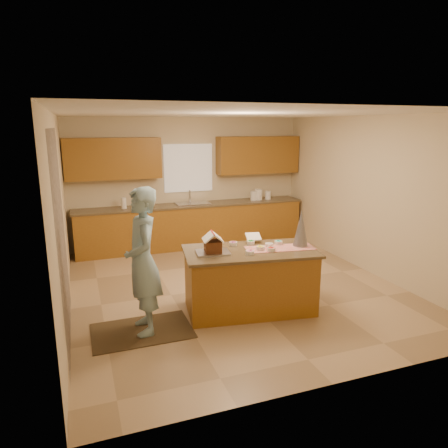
% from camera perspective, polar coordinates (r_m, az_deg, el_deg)
% --- Properties ---
extents(floor, '(5.50, 5.50, 0.00)m').
position_cam_1_polar(floor, '(6.71, 1.40, -8.64)').
color(floor, tan).
rests_on(floor, ground).
extents(ceiling, '(5.50, 5.50, 0.00)m').
position_cam_1_polar(ceiling, '(6.23, 1.54, 15.06)').
color(ceiling, silver).
rests_on(ceiling, floor).
extents(wall_back, '(5.50, 5.50, 0.00)m').
position_cam_1_polar(wall_back, '(8.92, -4.99, 5.83)').
color(wall_back, beige).
rests_on(wall_back, floor).
extents(wall_front, '(5.50, 5.50, 0.00)m').
position_cam_1_polar(wall_front, '(3.97, 16.05, -4.27)').
color(wall_front, beige).
rests_on(wall_front, floor).
extents(wall_left, '(5.50, 5.50, 0.00)m').
position_cam_1_polar(wall_left, '(5.92, -21.72, 1.04)').
color(wall_left, beige).
rests_on(wall_left, floor).
extents(wall_right, '(5.50, 5.50, 0.00)m').
position_cam_1_polar(wall_right, '(7.59, 19.37, 3.79)').
color(wall_right, beige).
rests_on(wall_right, floor).
extents(stone_accent, '(0.00, 2.50, 2.50)m').
position_cam_1_polar(stone_accent, '(5.16, -21.61, -1.81)').
color(stone_accent, gray).
rests_on(stone_accent, wall_left).
extents(window_curtain, '(1.05, 0.03, 1.00)m').
position_cam_1_polar(window_curtain, '(8.86, -4.98, 7.73)').
color(window_curtain, white).
rests_on(window_curtain, wall_back).
extents(back_counter_base, '(4.80, 0.60, 0.88)m').
position_cam_1_polar(back_counter_base, '(8.80, -4.36, -0.30)').
color(back_counter_base, '#8D5B1D').
rests_on(back_counter_base, floor).
extents(back_counter_top, '(4.85, 0.63, 0.04)m').
position_cam_1_polar(back_counter_top, '(8.70, -4.42, 2.65)').
color(back_counter_top, brown).
rests_on(back_counter_top, back_counter_base).
extents(upper_cabinet_left, '(1.85, 0.35, 0.80)m').
position_cam_1_polar(upper_cabinet_left, '(8.42, -15.10, 8.74)').
color(upper_cabinet_left, brown).
rests_on(upper_cabinet_left, wall_back).
extents(upper_cabinet_right, '(1.85, 0.35, 0.80)m').
position_cam_1_polar(upper_cabinet_right, '(9.22, 4.72, 9.51)').
color(upper_cabinet_right, brown).
rests_on(upper_cabinet_right, wall_back).
extents(sink, '(0.70, 0.45, 0.12)m').
position_cam_1_polar(sink, '(8.71, -4.42, 2.58)').
color(sink, silver).
rests_on(sink, back_counter_top).
extents(faucet, '(0.03, 0.03, 0.28)m').
position_cam_1_polar(faucet, '(8.85, -4.75, 3.87)').
color(faucet, silver).
rests_on(faucet, back_counter_top).
extents(island_base, '(1.82, 1.10, 0.84)m').
position_cam_1_polar(island_base, '(5.78, 3.57, -7.96)').
color(island_base, '#8D5B1D').
rests_on(island_base, floor).
extents(island_top, '(1.91, 1.19, 0.04)m').
position_cam_1_polar(island_top, '(5.63, 3.63, -3.80)').
color(island_top, brown).
rests_on(island_top, island_base).
extents(table_runner, '(0.99, 0.48, 0.01)m').
position_cam_1_polar(table_runner, '(5.75, 7.77, -3.32)').
color(table_runner, red).
rests_on(table_runner, island_top).
extents(baking_tray, '(0.48, 0.38, 0.02)m').
position_cam_1_polar(baking_tray, '(5.47, -1.56, -3.96)').
color(baking_tray, silver).
rests_on(baking_tray, island_top).
extents(cookbook, '(0.23, 0.19, 0.09)m').
position_cam_1_polar(cookbook, '(5.97, 4.08, -1.75)').
color(cookbook, white).
rests_on(cookbook, island_top).
extents(tinsel_tree, '(0.24, 0.24, 0.52)m').
position_cam_1_polar(tinsel_tree, '(5.83, 10.62, -0.54)').
color(tinsel_tree, '#A0A1AC').
rests_on(tinsel_tree, island_top).
extents(rug, '(1.23, 0.80, 0.01)m').
position_cam_1_polar(rug, '(5.46, -11.28, -14.30)').
color(rug, black).
rests_on(rug, floor).
extents(boy, '(0.44, 0.67, 1.82)m').
position_cam_1_polar(boy, '(5.11, -11.19, -5.11)').
color(boy, '#91BCCE').
rests_on(boy, rug).
extents(canister_a, '(0.15, 0.15, 0.20)m').
position_cam_1_polar(canister_a, '(9.15, 4.13, 3.95)').
color(canister_a, white).
rests_on(canister_a, back_counter_top).
extents(canister_b, '(0.16, 0.16, 0.24)m').
position_cam_1_polar(canister_b, '(9.20, 4.81, 4.10)').
color(canister_b, white).
rests_on(canister_b, back_counter_top).
extents(canister_c, '(0.13, 0.13, 0.18)m').
position_cam_1_polar(canister_c, '(9.30, 6.11, 4.00)').
color(canister_c, white).
rests_on(canister_c, back_counter_top).
extents(paper_towel, '(0.10, 0.10, 0.22)m').
position_cam_1_polar(paper_towel, '(8.42, -13.71, 2.84)').
color(paper_towel, white).
rests_on(paper_towel, back_counter_top).
extents(gingerbread_house, '(0.30, 0.30, 0.27)m').
position_cam_1_polar(gingerbread_house, '(5.44, -1.56, -2.84)').
color(gingerbread_house, '#5C2918').
rests_on(gingerbread_house, baking_tray).
extents(candy_bowls, '(0.74, 0.58, 0.05)m').
position_cam_1_polar(candy_bowls, '(5.72, 4.87, -3.09)').
color(candy_bowls, red).
rests_on(candy_bowls, island_top).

